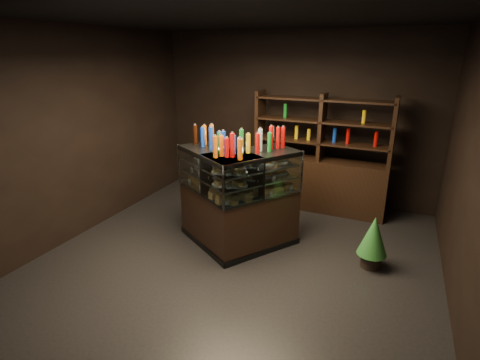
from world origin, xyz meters
name	(u,v)px	position (x,y,z in m)	size (l,w,h in m)	color
ground	(240,257)	(0.00, 0.00, 0.00)	(5.00, 5.00, 0.00)	black
room_shell	(240,113)	(0.00, 0.00, 1.94)	(5.02, 5.02, 3.01)	black
display_case	(235,215)	(-0.20, 0.30, 0.47)	(1.77, 1.41, 1.38)	black
food_display	(235,175)	(-0.19, 0.29, 1.05)	(1.40, 1.05, 0.43)	#B58D41
bottles_top	(235,141)	(-0.20, 0.30, 1.52)	(1.23, 0.91, 0.30)	#B20C0A
potted_conifer	(374,235)	(1.64, 0.44, 0.45)	(0.37, 0.37, 0.79)	black
back_shelving	(319,176)	(0.59, 2.05, 0.61)	(2.26, 0.48, 2.00)	black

